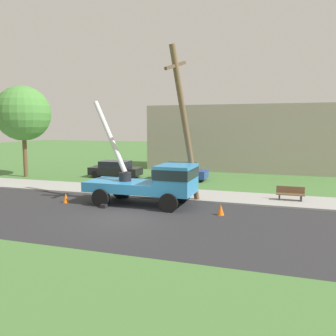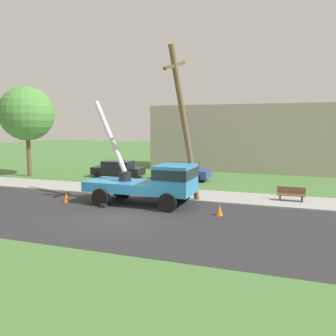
{
  "view_description": "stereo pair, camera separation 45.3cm",
  "coord_description": "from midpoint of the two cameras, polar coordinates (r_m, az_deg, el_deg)",
  "views": [
    {
      "loc": [
        7.3,
        -15.09,
        4.52
      ],
      "look_at": [
        0.93,
        4.32,
        1.97
      ],
      "focal_mm": 37.2,
      "sensor_mm": 36.0,
      "label": 1
    },
    {
      "loc": [
        7.73,
        -14.95,
        4.52
      ],
      "look_at": [
        0.93,
        4.32,
        1.97
      ],
      "focal_mm": 37.2,
      "sensor_mm": 36.0,
      "label": 2
    }
  ],
  "objects": [
    {
      "name": "park_bench",
      "position": [
        21.66,
        18.83,
        -4.06
      ],
      "size": [
        1.6,
        0.45,
        0.9
      ],
      "color": "brown",
      "rests_on": "ground"
    },
    {
      "name": "lowrise_building_backdrop",
      "position": [
        36.0,
        11.48,
        4.88
      ],
      "size": [
        18.0,
        6.0,
        6.4
      ],
      "primitive_type": "cube",
      "color": "#A5998C",
      "rests_on": "ground"
    },
    {
      "name": "traffic_cone_behind",
      "position": [
        21.23,
        -16.99,
        -4.71
      ],
      "size": [
        0.36,
        0.36,
        0.56
      ],
      "primitive_type": "cone",
      "color": "orange",
      "rests_on": "ground"
    },
    {
      "name": "utility_truck",
      "position": [
        19.47,
        -2.92,
        -2.09
      ],
      "size": [
        6.76,
        3.2,
        5.98
      ],
      "color": "#2D84C6",
      "rests_on": "ground"
    },
    {
      "name": "ground_plane",
      "position": [
        28.41,
        2.6,
        -2.04
      ],
      "size": [
        120.0,
        120.0,
        0.0
      ],
      "primitive_type": "plane",
      "color": "#477538"
    },
    {
      "name": "parked_sedan_blue",
      "position": [
        28.48,
        1.55,
        -0.56
      ],
      "size": [
        4.42,
        2.05,
        1.42
      ],
      "color": "#263F99",
      "rests_on": "ground"
    },
    {
      "name": "sidewalk_strip",
      "position": [
        22.94,
        -1.31,
        -4.12
      ],
      "size": [
        80.0,
        3.38,
        0.1
      ],
      "primitive_type": "cube",
      "color": "#9E9E99",
      "rests_on": "ground"
    },
    {
      "name": "road_asphalt",
      "position": [
        17.39,
        -8.19,
        -8.01
      ],
      "size": [
        80.0,
        8.99,
        0.01
      ],
      "primitive_type": "cube",
      "color": "#2B2B2D",
      "rests_on": "ground"
    },
    {
      "name": "leaning_utility_pole",
      "position": [
        19.34,
        2.16,
        6.93
      ],
      "size": [
        1.27,
        3.27,
        8.7
      ],
      "color": "brown",
      "rests_on": "ground"
    },
    {
      "name": "roadside_tree_near",
      "position": [
        32.69,
        -23.04,
        8.21
      ],
      "size": [
        4.68,
        4.68,
        7.82
      ],
      "color": "brown",
      "rests_on": "ground"
    },
    {
      "name": "traffic_cone_ahead",
      "position": [
        17.74,
        7.9,
        -6.78
      ],
      "size": [
        0.36,
        0.36,
        0.56
      ],
      "primitive_type": "cone",
      "color": "orange",
      "rests_on": "ground"
    },
    {
      "name": "parked_sedan_black",
      "position": [
        30.31,
        -9.03,
        -0.18
      ],
      "size": [
        4.46,
        2.13,
        1.42
      ],
      "color": "black",
      "rests_on": "ground"
    }
  ]
}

